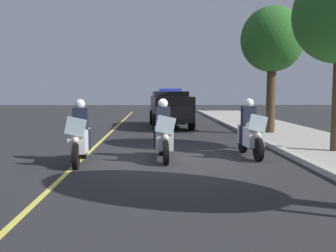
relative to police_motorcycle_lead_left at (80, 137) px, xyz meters
The scene contains 8 objects.
ground_plane 2.51m from the police_motorcycle_lead_left, 96.83° to the left, with size 80.00×80.00×0.00m, color #28282B.
curb_strip 6.05m from the police_motorcycle_lead_left, 92.73° to the left, with size 48.00×0.24×0.15m, color #B7B5AD.
lane_stripe_center 0.76m from the police_motorcycle_lead_left, 165.57° to the right, with size 48.00×0.12×0.01m, color #E0D14C.
police_motorcycle_lead_left is the anchor object (origin of this frame).
police_motorcycle_lead_right 2.30m from the police_motorcycle_lead_left, 101.27° to the left, with size 2.14×0.60×1.72m.
police_motorcycle_trailing 4.89m from the police_motorcycle_lead_left, 100.08° to the left, with size 2.14×0.60×1.72m.
police_suv 10.40m from the police_motorcycle_lead_left, 164.20° to the left, with size 5.00×2.30×2.05m.
tree_far_back 10.12m from the police_motorcycle_lead_left, 131.77° to the left, with size 2.73×2.73×5.48m.
Camera 1 is at (10.30, -0.37, 1.95)m, focal length 40.07 mm.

